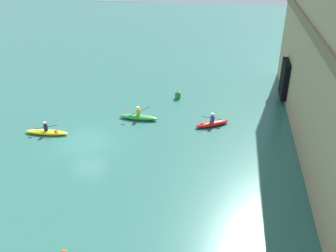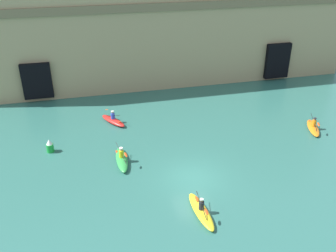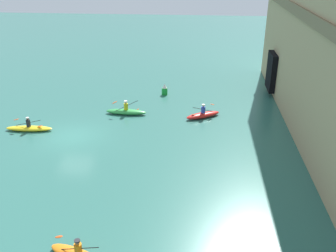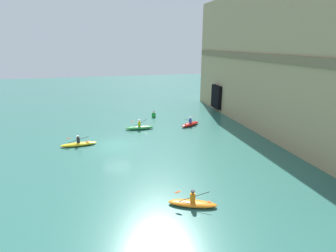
# 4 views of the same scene
# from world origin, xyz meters

# --- Properties ---
(ground_plane) EXTENTS (120.00, 120.00, 0.00)m
(ground_plane) POSITION_xyz_m (0.00, 0.00, 0.00)
(ground_plane) COLOR #2D665B
(cliff_bluff) EXTENTS (40.54, 5.70, 15.91)m
(cliff_bluff) POSITION_xyz_m (2.10, 18.54, 7.93)
(cliff_bluff) COLOR tan
(cliff_bluff) RESTS_ON ground
(kayak_green) EXTENTS (0.89, 3.41, 1.20)m
(kayak_green) POSITION_xyz_m (-4.42, 3.09, 0.25)
(kayak_green) COLOR green
(kayak_green) RESTS_ON ground
(kayak_red) EXTENTS (2.19, 2.99, 1.14)m
(kayak_red) POSITION_xyz_m (-4.31, 9.45, 0.25)
(kayak_red) COLOR red
(kayak_red) RESTS_ON ground
(kayak_yellow) EXTENTS (0.98, 3.55, 1.08)m
(kayak_yellow) POSITION_xyz_m (-0.63, -3.60, 0.20)
(kayak_yellow) COLOR yellow
(kayak_yellow) RESTS_ON ground
(kayak_orange) EXTENTS (1.90, 3.16, 1.09)m
(kayak_orange) POSITION_xyz_m (11.84, 4.17, 0.21)
(kayak_orange) COLOR orange
(kayak_orange) RESTS_ON ground
(marker_buoy) EXTENTS (0.55, 0.55, 1.04)m
(marker_buoy) POSITION_xyz_m (-9.46, 5.80, 0.48)
(marker_buoy) COLOR green
(marker_buoy) RESTS_ON ground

